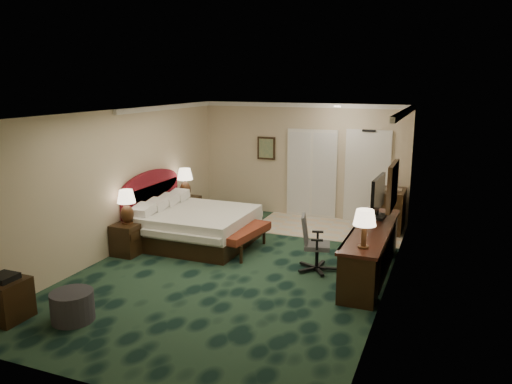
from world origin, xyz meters
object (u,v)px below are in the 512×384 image
at_px(lamp_far, 185,183).
at_px(ottoman, 72,306).
at_px(bed, 197,227).
at_px(tv, 378,197).
at_px(lamp_near, 127,207).
at_px(side_table, 6,300).
at_px(nightstand_near, 128,239).
at_px(desk, 371,252).
at_px(nightstand_far, 187,210).
at_px(minibar, 392,211).
at_px(bed_bench, 244,240).
at_px(desk_chair, 317,243).

xyz_separation_m(lamp_far, ottoman, (0.88, -4.69, -0.75)).
distance_m(bed, tv, 3.61).
height_order(lamp_near, side_table, lamp_near).
distance_m(nightstand_near, desk, 4.47).
distance_m(bed, nightstand_far, 1.44).
relative_size(lamp_near, minibar, 0.70).
distance_m(lamp_near, ottoman, 2.79).
relative_size(nightstand_far, minibar, 0.67).
bearing_deg(bed, nightstand_near, -129.67).
distance_m(tv, minibar, 2.10).
height_order(lamp_near, bed_bench, lamp_near).
bearing_deg(desk_chair, ottoman, -144.30).
distance_m(lamp_far, desk_chair, 3.91).
xyz_separation_m(desk, tv, (-0.03, 0.69, 0.78)).
xyz_separation_m(bed, minibar, (3.56, 2.25, 0.13)).
relative_size(ottoman, desk, 0.21).
bearing_deg(desk, side_table, -141.46).
height_order(bed_bench, ottoman, bed_bench).
xyz_separation_m(nightstand_near, nightstand_far, (0.01, 2.22, 0.01)).
bearing_deg(bed, bed_bench, -7.73).
distance_m(lamp_far, desk, 4.68).
bearing_deg(lamp_far, nightstand_near, -90.49).
bearing_deg(side_table, bed, 77.62).
distance_m(ottoman, tv, 5.31).
relative_size(bed, bed_bench, 1.54).
xyz_separation_m(bed_bench, desk, (2.43, -0.26, 0.18)).
relative_size(side_table, minibar, 0.62).
xyz_separation_m(bed, ottoman, (0.01, -3.59, -0.13)).
distance_m(ottoman, desk, 4.75).
bearing_deg(lamp_far, bed, -51.40).
bearing_deg(lamp_far, nightstand_far, 98.91).
distance_m(desk, minibar, 2.66).
distance_m(side_table, tv, 6.11).
xyz_separation_m(desk, desk_chair, (-0.89, -0.16, 0.08)).
distance_m(desk, desk_chair, 0.90).
bearing_deg(bed_bench, ottoman, -100.43).
relative_size(bed_bench, side_table, 2.38).
bearing_deg(tv, nightstand_near, -160.08).
bearing_deg(side_table, desk, 38.54).
xyz_separation_m(lamp_near, desk_chair, (3.53, 0.48, -0.42)).
bearing_deg(desk_chair, desk, -3.17).
bearing_deg(minibar, ottoman, -121.25).
xyz_separation_m(lamp_near, tv, (4.40, 1.33, 0.28)).
bearing_deg(nightstand_far, bed, -52.33).
distance_m(lamp_far, tv, 4.46).
xyz_separation_m(lamp_far, desk, (4.40, -1.50, -0.55)).
height_order(nightstand_near, tv, tv).
bearing_deg(tv, desk, -85.13).
distance_m(lamp_far, side_table, 5.04).
relative_size(bed, nightstand_far, 3.39).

